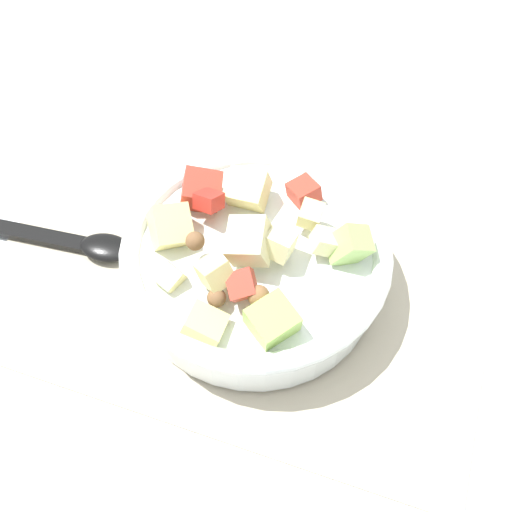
% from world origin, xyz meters
% --- Properties ---
extents(ground_plane, '(2.40, 2.40, 0.00)m').
position_xyz_m(ground_plane, '(0.00, 0.00, 0.00)').
color(ground_plane, silver).
extents(placemat, '(0.51, 0.34, 0.01)m').
position_xyz_m(placemat, '(0.00, 0.00, 0.00)').
color(placemat, '#BCB299').
rests_on(placemat, ground_plane).
extents(salad_bowl, '(0.26, 0.26, 0.11)m').
position_xyz_m(salad_bowl, '(0.02, -0.01, 0.05)').
color(salad_bowl, white).
rests_on(salad_bowl, placemat).
extents(serving_spoon, '(0.21, 0.05, 0.01)m').
position_xyz_m(serving_spoon, '(-0.19, -0.02, 0.01)').
color(serving_spoon, black).
rests_on(serving_spoon, placemat).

